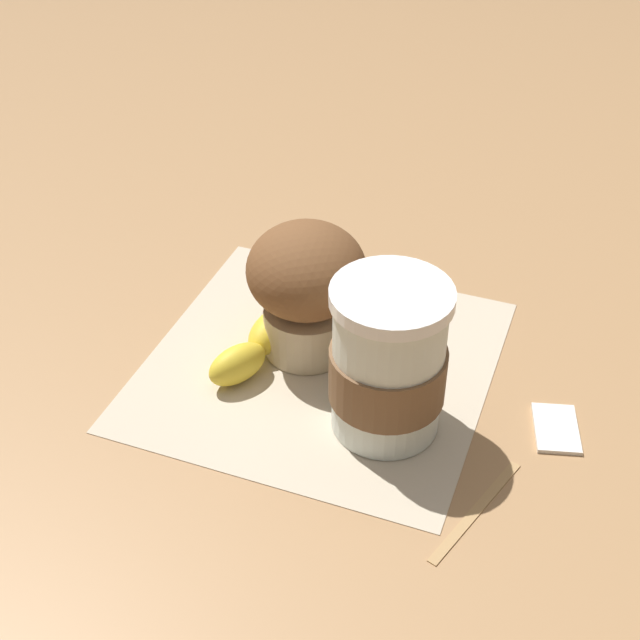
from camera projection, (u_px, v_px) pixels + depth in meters
ground_plane at (320, 364)px, 0.72m from camera, size 3.00×3.00×0.00m
paper_napkin at (320, 363)px, 0.72m from camera, size 0.33×0.33×0.00m
coffee_cup at (388, 363)px, 0.63m from camera, size 0.09×0.09×0.12m
muffin at (306, 284)px, 0.70m from camera, size 0.09×0.09×0.11m
banana at (269, 328)px, 0.73m from camera, size 0.08×0.15×0.03m
sugar_packet at (557, 427)px, 0.66m from camera, size 0.03×0.05×0.01m
wooden_stirrer at (476, 510)px, 0.60m from camera, size 0.07×0.09×0.00m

